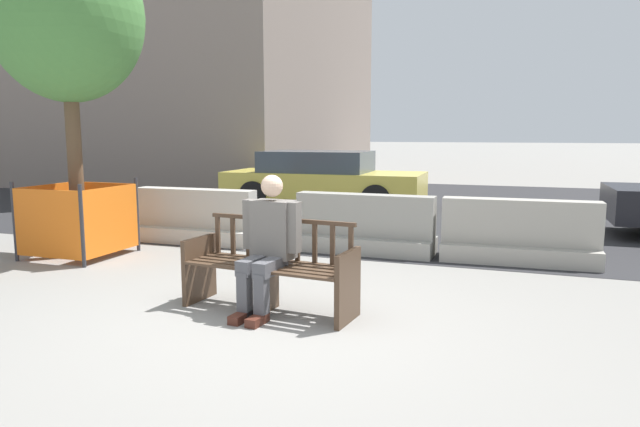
% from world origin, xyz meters
% --- Properties ---
extents(ground_plane, '(200.00, 200.00, 0.00)m').
position_xyz_m(ground_plane, '(0.00, 0.00, 0.00)').
color(ground_plane, gray).
extents(street_asphalt, '(120.00, 12.00, 0.01)m').
position_xyz_m(street_asphalt, '(0.00, 8.70, 0.00)').
color(street_asphalt, '#28282B').
rests_on(street_asphalt, ground).
extents(street_bench, '(1.73, 0.69, 0.88)m').
position_xyz_m(street_bench, '(-0.11, 0.32, 0.40)').
color(street_bench, '#473323').
rests_on(street_bench, ground).
extents(seated_person, '(0.59, 0.75, 1.31)m').
position_xyz_m(seated_person, '(-0.10, 0.26, 0.69)').
color(seated_person, '#66605B').
rests_on(seated_person, ground).
extents(jersey_barrier_centre, '(2.01, 0.72, 0.84)m').
position_xyz_m(jersey_barrier_centre, '(0.06, 3.25, 0.34)').
color(jersey_barrier_centre, gray).
rests_on(jersey_barrier_centre, ground).
extents(jersey_barrier_left, '(2.01, 0.70, 0.84)m').
position_xyz_m(jersey_barrier_left, '(-2.65, 3.14, 0.34)').
color(jersey_barrier_left, '#ADA89E').
rests_on(jersey_barrier_left, ground).
extents(jersey_barrier_right, '(2.02, 0.74, 0.84)m').
position_xyz_m(jersey_barrier_right, '(2.16, 3.29, 0.34)').
color(jersey_barrier_right, '#9E998E').
rests_on(jersey_barrier_right, ground).
extents(street_tree, '(2.01, 2.01, 4.39)m').
position_xyz_m(street_tree, '(-3.64, 1.71, 3.23)').
color(street_tree, brown).
rests_on(street_tree, ground).
extents(construction_fence, '(1.16, 1.16, 1.07)m').
position_xyz_m(construction_fence, '(-3.64, 1.71, 0.53)').
color(construction_fence, '#2D2D33').
rests_on(construction_fence, ground).
extents(car_taxi_near, '(4.55, 1.94, 1.29)m').
position_xyz_m(car_taxi_near, '(-2.14, 7.78, 0.67)').
color(car_taxi_near, '#DBC64C').
rests_on(car_taxi_near, ground).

